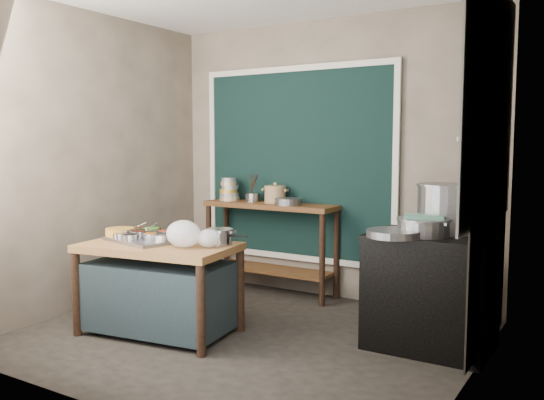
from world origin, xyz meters
The scene contains 30 objects.
floor centered at (0.00, 0.00, -0.01)m, with size 3.50×3.00×0.02m, color #2B2620.
back_wall centered at (0.00, 1.51, 1.40)m, with size 3.50×0.02×2.80m, color gray.
left_wall centered at (-1.76, 0.00, 1.40)m, with size 0.02×3.00×2.80m, color gray.
right_wall centered at (1.76, 0.00, 1.40)m, with size 0.02×3.00×2.80m, color gray.
curtain_panel centered at (-0.35, 1.47, 1.35)m, with size 2.10×0.02×1.90m, color black.
curtain_frame centered at (-0.35, 1.46, 1.35)m, with size 2.22×0.03×2.02m, color beige, non-canonical shape.
tile_panel centered at (1.74, 0.55, 1.85)m, with size 0.02×1.70×1.70m, color #B2B2AA.
soot_patch centered at (1.74, 0.65, 0.70)m, with size 0.01×1.30×1.30m, color black.
wall_shelf centered at (1.63, 0.85, 1.60)m, with size 0.22×0.70×0.03m, color beige.
prep_table centered at (-0.65, -0.30, 0.38)m, with size 1.25×0.72×0.75m, color brown.
back_counter centered at (-0.55, 1.28, 0.47)m, with size 1.45×0.40×0.95m, color #553518.
stove_block centered at (1.35, 0.55, 0.42)m, with size 0.90×0.68×0.85m, color black.
stove_top centered at (1.35, 0.55, 0.86)m, with size 0.92×0.69×0.03m, color black.
condiment_tray centered at (-0.83, -0.26, 0.76)m, with size 0.63×0.45×0.03m, color gray.
condiment_bowls centered at (-0.86, -0.24, 0.81)m, with size 0.54×0.45×0.06m.
yellow_basin centered at (-1.09, -0.29, 0.80)m, with size 0.24×0.24×0.09m, color #B27428.
saucepan centered at (-0.21, -0.06, 0.81)m, with size 0.23×0.23×0.13m, color gray, non-canonical shape.
plastic_bag_a centered at (-0.37, -0.31, 0.86)m, with size 0.29×0.24×0.22m, color white.
plastic_bag_b centered at (-0.20, -0.22, 0.82)m, with size 0.19×0.16×0.14m, color white.
bowl_stack centered at (-1.07, 1.27, 1.06)m, with size 0.22×0.22×0.25m.
utensil_cup centered at (-0.77, 1.29, 1.00)m, with size 0.15×0.15×0.09m, color gray.
ceramic_crock centered at (-0.52, 1.32, 1.03)m, with size 0.24×0.24×0.16m, color #987D53, non-canonical shape.
wide_bowl centered at (-0.30, 1.22, 0.98)m, with size 0.27×0.27×0.07m, color gray.
stock_pot centered at (1.42, 0.69, 1.07)m, with size 0.48×0.48×0.38m, color gray, non-canonical shape.
pot_lid centered at (1.65, 0.65, 1.08)m, with size 0.40×0.40×0.02m, color gray.
steamer centered at (1.31, 0.45, 0.95)m, with size 0.41×0.41×0.13m, color gray, non-canonical shape.
green_cloth centered at (1.31, 0.45, 1.02)m, with size 0.28×0.22×0.02m, color #508A76.
shallow_pan centered at (1.14, 0.27, 0.91)m, with size 0.40×0.40×0.05m, color gray.
shelf_bowl_stack centered at (1.63, 0.74, 1.68)m, with size 0.17×0.17×0.13m.
shelf_bowl_green centered at (1.63, 1.01, 1.64)m, with size 0.13×0.13×0.05m, color gray.
Camera 1 is at (2.57, -3.77, 1.57)m, focal length 38.00 mm.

